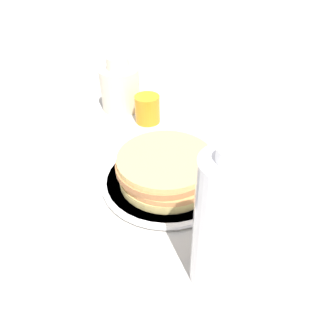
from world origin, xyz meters
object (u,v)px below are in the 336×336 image
Objects in this scene: juice_glass at (147,109)px; cream_jug at (120,87)px; pancake_stack at (167,169)px; water_bottle_near at (223,225)px; plate at (168,181)px.

cream_jug is (-0.10, -0.03, 0.03)m from juice_glass.
cream_jug is at bearing 169.39° from pancake_stack.
water_bottle_near reaches higher than juice_glass.
cream_jug is (-0.34, 0.06, 0.02)m from pancake_stack.
plate is 1.12× the size of water_bottle_near.
juice_glass is at bearing 160.12° from plate.
pancake_stack is (0.00, -0.00, 0.03)m from plate.
water_bottle_near is (0.21, -0.05, 0.07)m from pancake_stack.
plate is 0.35m from cream_jug.
pancake_stack is 0.25m from juice_glass.
cream_jug is 0.61× the size of water_bottle_near.
juice_glass is 0.49× the size of cream_jug.
juice_glass is (-0.24, 0.09, -0.00)m from pancake_stack.
cream_jug reaches higher than pancake_stack.
pancake_stack is at bearing 168.00° from water_bottle_near.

